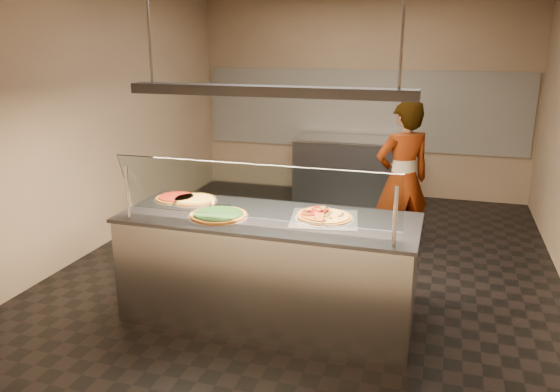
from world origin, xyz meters
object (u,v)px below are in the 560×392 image
(pizza_spatula, at_px, (217,204))
(heat_lamp_housing, at_px, (268,91))
(perforated_tray, at_px, (324,218))
(serving_counter, at_px, (269,268))
(half_pizza_pepperoni, at_px, (311,214))
(worker, at_px, (402,180))
(pizza_spinach, at_px, (219,215))
(prep_table, at_px, (349,169))
(sneeze_guard, at_px, (254,192))
(pizza_tomato, at_px, (176,197))
(pizza_cheese, at_px, (194,199))
(half_pizza_sausage, at_px, (337,217))

(pizza_spatula, relative_size, heat_lamp_housing, 0.11)
(perforated_tray, xyz_separation_m, pizza_spatula, (-0.96, 0.05, 0.02))
(serving_counter, bearing_deg, half_pizza_pepperoni, 9.26)
(half_pizza_pepperoni, relative_size, worker, 0.27)
(pizza_spatula, distance_m, worker, 2.23)
(pizza_spinach, distance_m, prep_table, 4.03)
(pizza_spinach, relative_size, pizza_spatula, 2.03)
(prep_table, height_order, worker, worker)
(sneeze_guard, bearing_deg, pizza_spatula, 138.04)
(sneeze_guard, height_order, pizza_tomato, sneeze_guard)
(pizza_spinach, height_order, worker, worker)
(pizza_tomato, bearing_deg, pizza_cheese, -3.29)
(serving_counter, relative_size, perforated_tray, 3.98)
(half_pizza_sausage, xyz_separation_m, pizza_spinach, (-0.95, -0.19, -0.01))
(half_pizza_sausage, xyz_separation_m, heat_lamp_housing, (-0.57, -0.06, 0.99))
(pizza_cheese, relative_size, worker, 0.24)
(pizza_tomato, xyz_separation_m, pizza_spatula, (0.46, -0.12, 0.01))
(sneeze_guard, bearing_deg, prep_table, 89.98)
(half_pizza_pepperoni, height_order, pizza_cheese, half_pizza_pepperoni)
(half_pizza_sausage, bearing_deg, sneeze_guard, -144.78)
(half_pizza_sausage, bearing_deg, pizza_cheese, 173.12)
(sneeze_guard, relative_size, worker, 1.28)
(serving_counter, height_order, pizza_tomato, pizza_tomato)
(sneeze_guard, relative_size, heat_lamp_housing, 0.96)
(half_pizza_sausage, bearing_deg, half_pizza_pepperoni, 179.67)
(half_pizza_pepperoni, height_order, pizza_tomato, half_pizza_pepperoni)
(half_pizza_sausage, xyz_separation_m, prep_table, (-0.56, 3.79, -0.49))
(serving_counter, distance_m, pizza_cheese, 0.94)
(half_pizza_pepperoni, distance_m, worker, 1.85)
(pizza_spatula, bearing_deg, worker, 49.86)
(half_pizza_sausage, bearing_deg, pizza_spinach, -168.49)
(pizza_spinach, xyz_separation_m, worker, (1.32, 1.95, -0.08))
(pizza_spinach, xyz_separation_m, prep_table, (0.39, 3.98, -0.48))
(worker, bearing_deg, sneeze_guard, 34.08)
(pizza_cheese, bearing_deg, half_pizza_sausage, -6.88)
(prep_table, bearing_deg, heat_lamp_housing, -90.02)
(half_pizza_pepperoni, xyz_separation_m, pizza_spinach, (-0.74, -0.20, -0.02))
(pizza_tomato, bearing_deg, worker, 39.87)
(pizza_spatula, bearing_deg, half_pizza_sausage, -2.80)
(pizza_tomato, bearing_deg, prep_table, 75.07)
(sneeze_guard, distance_m, half_pizza_sausage, 0.74)
(pizza_spatula, xyz_separation_m, heat_lamp_housing, (0.50, -0.11, 0.99))
(perforated_tray, xyz_separation_m, pizza_tomato, (-1.42, 0.17, 0.01))
(prep_table, height_order, heat_lamp_housing, heat_lamp_housing)
(serving_counter, xyz_separation_m, prep_table, (0.00, 3.84, 0.00))
(pizza_tomato, bearing_deg, heat_lamp_housing, -13.38)
(sneeze_guard, relative_size, pizza_spinach, 4.44)
(half_pizza_sausage, bearing_deg, pizza_tomato, 173.55)
(pizza_spinach, bearing_deg, pizza_cheese, 137.70)
(serving_counter, height_order, half_pizza_pepperoni, half_pizza_pepperoni)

